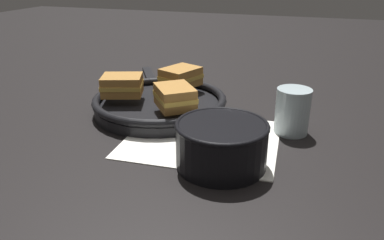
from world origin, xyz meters
The scene contains 9 objects.
ground_plane centered at (0.00, 0.00, 0.00)m, with size 4.00×4.00×0.00m, color black.
napkin centered at (0.00, 0.02, 0.00)m, with size 0.31×0.27×0.00m.
soup_bowl centered at (0.06, -0.07, 0.05)m, with size 0.16×0.16×0.08m.
spoon centered at (0.03, 0.00, 0.01)m, with size 0.18×0.04×0.01m.
skillet centered at (-0.14, 0.13, 0.02)m, with size 0.32×0.41×0.04m.
sandwich_near_left centered at (-0.08, 0.07, 0.06)m, with size 0.11×0.12×0.05m.
sandwich_near_right centered at (-0.12, 0.21, 0.06)m, with size 0.10×0.11×0.05m.
sandwich_far_left centered at (-0.22, 0.11, 0.06)m, with size 0.11×0.10×0.05m.
drinking_glass centered at (0.16, 0.11, 0.05)m, with size 0.07×0.07×0.09m.
Camera 1 is at (0.20, -0.63, 0.33)m, focal length 35.00 mm.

